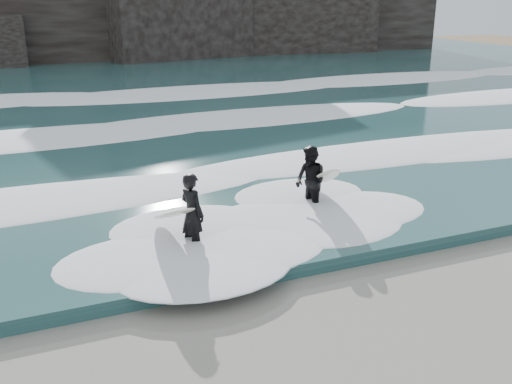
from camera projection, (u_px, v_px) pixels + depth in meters
ground at (348, 376)px, 8.38m from camera, size 120.00×120.00×0.00m
sea at (90, 88)px, 33.64m from camera, size 90.00×52.00×0.30m
headland at (58, 0)px, 46.90m from camera, size 70.00×9.00×10.00m
foam_near at (182, 179)px, 16.10m from camera, size 60.00×3.20×0.20m
foam_mid at (133, 128)px, 22.21m from camera, size 60.00×4.00×0.24m
foam_far at (100, 93)px, 30.05m from camera, size 60.00×4.80×0.30m
surfer_left at (187, 214)px, 12.11m from camera, size 1.11×2.21×1.80m
surfer_right at (312, 181)px, 14.27m from camera, size 1.34×1.96×1.79m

